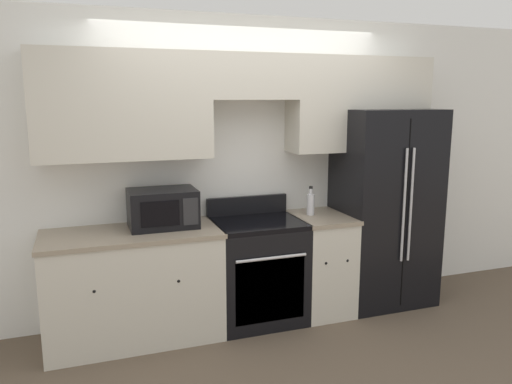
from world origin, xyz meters
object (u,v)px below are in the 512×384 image
Objects in this scene: refrigerator at (381,206)px; microwave at (163,208)px; bottle at (311,204)px; oven_range at (258,270)px.

refrigerator reaches higher than microwave.
refrigerator is at bearing -0.38° from microwave.
microwave reaches higher than bottle.
oven_range is 1.95× the size of microwave.
oven_range is 0.75m from bottle.
refrigerator is (1.25, 0.06, 0.46)m from oven_range.
microwave is (-2.04, 0.01, 0.13)m from refrigerator.
bottle is at bearing -179.16° from refrigerator.
bottle is (0.52, 0.05, 0.54)m from oven_range.
oven_range is 1.34m from refrigerator.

